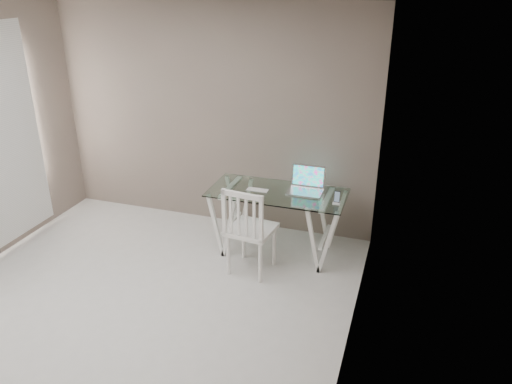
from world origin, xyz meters
TOP-DOWN VIEW (x-y plane):
  - room at (-0.06, 0.02)m, footprint 4.50×4.52m
  - desk at (0.99, 1.67)m, footprint 1.50×0.70m
  - chair at (0.83, 1.14)m, footprint 0.50×0.50m
  - laptop at (1.28, 1.81)m, footprint 0.38×0.30m
  - keyboard at (0.77, 1.65)m, footprint 0.25×0.11m
  - mouse at (0.84, 1.45)m, footprint 0.11×0.07m
  - phone_dock at (1.66, 1.57)m, footprint 0.07×0.07m

SIDE VIEW (x-z plane):
  - desk at x=0.99m, z-range 0.01..0.76m
  - chair at x=0.83m, z-range 0.05..1.04m
  - keyboard at x=0.77m, z-range 0.75..0.75m
  - mouse at x=0.84m, z-range 0.75..0.78m
  - phone_dock at x=1.66m, z-range 0.72..0.85m
  - laptop at x=1.28m, z-range 0.68..0.94m
  - room at x=-0.06m, z-range 0.36..3.07m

